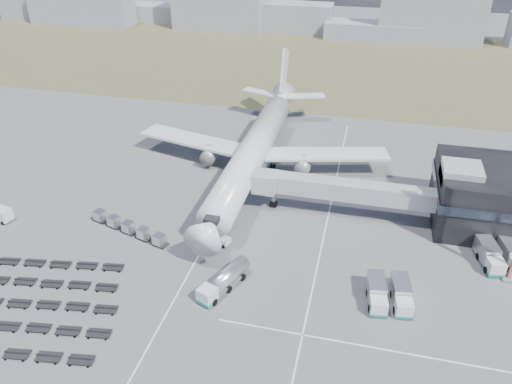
# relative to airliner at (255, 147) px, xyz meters

# --- Properties ---
(ground) EXTENTS (420.00, 420.00, 0.00)m
(ground) POSITION_rel_airliner_xyz_m (0.00, -32.38, -5.29)
(ground) COLOR #565659
(ground) RESTS_ON ground
(grass_strip) EXTENTS (420.00, 90.00, 0.01)m
(grass_strip) POSITION_rel_airliner_xyz_m (0.00, 77.62, -5.29)
(grass_strip) COLOR #4B4B2D
(grass_strip) RESTS_ON ground
(lane_markings) EXTENTS (47.12, 110.00, 0.01)m
(lane_markings) POSITION_rel_airliner_xyz_m (9.77, -29.38, -5.29)
(lane_markings) COLOR silver
(lane_markings) RESTS_ON ground
(jet_bridge) EXTENTS (30.30, 3.80, 7.05)m
(jet_bridge) POSITION_rel_airliner_xyz_m (15.90, -11.95, -0.24)
(jet_bridge) COLOR #939399
(jet_bridge) RESTS_ON ground
(airliner) EXTENTS (51.59, 64.53, 17.62)m
(airliner) POSITION_rel_airliner_xyz_m (0.00, 0.00, 0.00)
(airliner) COLOR silver
(airliner) RESTS_ON ground
(skyline) EXTENTS (298.16, 24.50, 22.32)m
(skyline) POSITION_rel_airliner_xyz_m (16.56, 116.81, 2.87)
(skyline) COLOR gray
(skyline) RESTS_ON ground
(fuel_tanker) EXTENTS (5.68, 9.34, 2.96)m
(fuel_tanker) POSITION_rel_airliner_xyz_m (3.94, -34.50, -3.81)
(fuel_tanker) COLOR silver
(fuel_tanker) RESTS_ON ground
(pushback_tug) EXTENTS (3.19, 2.46, 1.32)m
(pushback_tug) POSITION_rel_airliner_xyz_m (0.52, -24.59, -4.63)
(pushback_tug) COLOR silver
(pushback_tug) RESTS_ON ground
(utility_van) EXTENTS (4.73, 2.96, 2.33)m
(utility_van) POSITION_rel_airliner_xyz_m (-37.79, -26.90, -4.12)
(utility_van) COLOR silver
(utility_van) RESTS_ON ground
(catering_truck) EXTENTS (2.72, 6.39, 2.91)m
(catering_truck) POSITION_rel_airliner_xyz_m (1.10, 2.37, -3.80)
(catering_truck) COLOR silver
(catering_truck) RESTS_ON ground
(service_trucks_near) EXTENTS (6.42, 7.35, 2.68)m
(service_trucks_near) POSITION_rel_airliner_xyz_m (26.27, -31.81, -3.84)
(service_trucks_near) COLOR silver
(service_trucks_near) RESTS_ON ground
(uld_row) EXTENTS (15.44, 6.38, 1.72)m
(uld_row) POSITION_rel_airliner_xyz_m (-15.04, -25.23, -4.26)
(uld_row) COLOR black
(uld_row) RESTS_ON ground
(baggage_dollies) EXTENTS (29.09, 21.90, 0.72)m
(baggage_dollies) POSITION_rel_airliner_xyz_m (-21.75, -44.42, -4.93)
(baggage_dollies) COLOR black
(baggage_dollies) RESTS_ON ground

